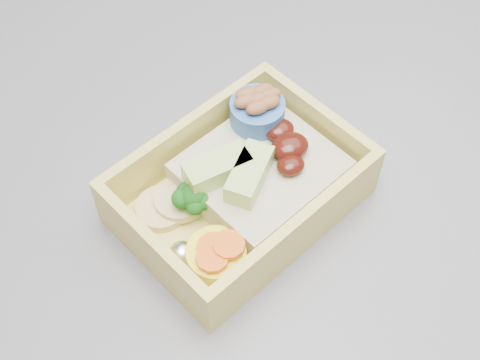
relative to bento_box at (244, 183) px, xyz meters
name	(u,v)px	position (x,y,z in m)	size (l,w,h in m)	color
bento_box	(244,183)	(0.00, 0.00, 0.00)	(0.20, 0.17, 0.06)	#D2C357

